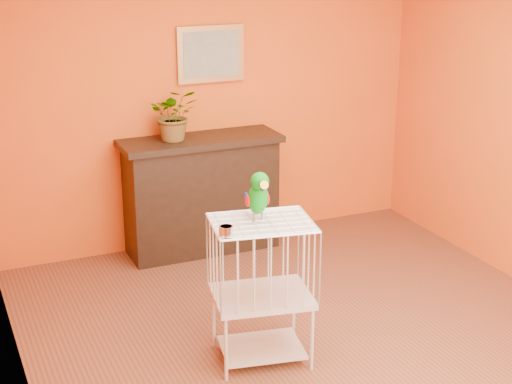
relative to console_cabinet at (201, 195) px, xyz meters
name	(u,v)px	position (x,y,z in m)	size (l,w,h in m)	color
ground	(325,345)	(0.19, -2.00, -0.53)	(4.50, 4.50, 0.00)	brown
room_shell	(332,128)	(0.19, -2.00, 1.05)	(4.50, 4.50, 4.50)	#E85015
console_cabinet	(201,195)	(0.00, 0.00, 0.00)	(1.43, 0.51, 1.06)	black
potted_plant	(172,119)	(-0.23, 0.07, 0.71)	(0.41, 0.46, 0.36)	#26722D
framed_picture	(211,54)	(0.19, 0.21, 1.22)	(0.62, 0.04, 0.50)	#B07D3E
birdcage	(262,289)	(-0.29, -1.97, -0.01)	(0.72, 0.61, 1.00)	beige
feed_cup	(226,231)	(-0.59, -2.11, 0.50)	(0.09, 0.09, 0.06)	silver
parrot	(258,195)	(-0.29, -1.93, 0.64)	(0.17, 0.30, 0.34)	#59544C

